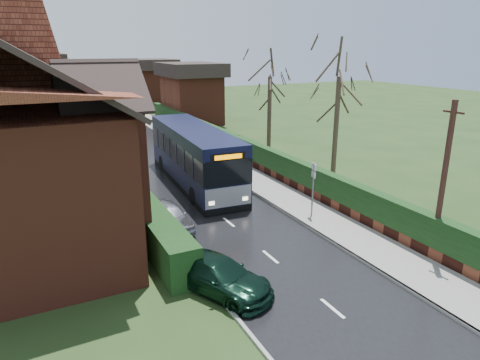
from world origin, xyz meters
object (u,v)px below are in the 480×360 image
telegraph_pole (443,183)px  bus_stop_sign (313,182)px  car_silver (169,216)px  car_green (218,275)px  bus (194,156)px  brick_house (14,141)px

telegraph_pole → bus_stop_sign: bearing=103.6°
car_silver → car_green: size_ratio=0.87×
bus_stop_sign → telegraph_pole: 6.20m
car_green → bus_stop_sign: size_ratio=1.48×
bus → bus_stop_sign: bearing=-64.6°
car_silver → car_green: (-0.10, -5.99, -0.01)m
car_green → telegraph_pole: 9.24m
bus → car_green: bus is taller
brick_house → telegraph_pole: size_ratio=2.29×
bus_stop_sign → telegraph_pole: bearing=-60.2°
brick_house → car_green: (5.83, -8.11, -3.77)m
brick_house → car_silver: bearing=-19.6°
brick_house → bus: bearing=22.3°
brick_house → telegraph_pole: brick_house is taller
car_green → brick_house: bearing=99.8°
brick_house → telegraph_pole: bearing=-33.9°
brick_house → bus_stop_sign: bearing=-17.5°
bus → bus_stop_sign: size_ratio=4.11×
car_silver → bus_stop_sign: bearing=-19.4°
car_silver → telegraph_pole: size_ratio=0.57×
car_green → bus_stop_sign: bearing=4.8°
car_silver → telegraph_pole: (8.60, -7.66, 2.61)m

